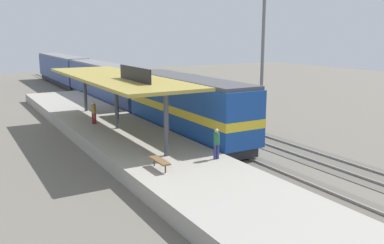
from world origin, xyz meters
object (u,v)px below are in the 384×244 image
at_px(locomotive, 187,107).
at_px(light_mast, 264,24).
at_px(freight_car, 201,98).
at_px(passenger_carriage_front, 107,83).
at_px(person_waiting, 94,111).
at_px(platform_bench, 160,161).
at_px(person_walking, 216,142).
at_px(passenger_carriage_rear, 62,69).

bearing_deg(locomotive, light_mast, 7.47).
distance_m(freight_car, light_mast, 8.45).
bearing_deg(passenger_carriage_front, person_waiting, -112.46).
relative_size(locomotive, light_mast, 1.23).
height_order(platform_bench, passenger_carriage_front, passenger_carriage_front).
bearing_deg(person_waiting, platform_bench, -91.90).
xyz_separation_m(freight_car, person_waiting, (-10.19, -1.00, -0.12)).
bearing_deg(person_walking, freight_car, 61.88).
height_order(passenger_carriage_front, person_waiting, passenger_carriage_front).
bearing_deg(person_walking, platform_bench, -179.04).
xyz_separation_m(freight_car, light_mast, (3.20, -4.45, 6.43)).
bearing_deg(light_mast, platform_bench, -147.05).
bearing_deg(person_walking, person_waiting, 103.94).
relative_size(passenger_carriage_front, passenger_carriage_rear, 1.00).
height_order(passenger_carriage_front, freight_car, passenger_carriage_front).
relative_size(light_mast, person_waiting, 6.84).
xyz_separation_m(locomotive, passenger_carriage_front, (0.00, 18.00, -0.10)).
bearing_deg(freight_car, light_mast, -54.29).
bearing_deg(freight_car, person_waiting, -174.40).
bearing_deg(platform_bench, person_waiting, 88.10).
height_order(platform_bench, locomotive, locomotive).
distance_m(freight_car, person_walking, 15.12).
xyz_separation_m(platform_bench, person_walking, (3.47, 0.06, 0.51)).
bearing_deg(platform_bench, freight_car, 51.65).
distance_m(platform_bench, light_mast, 17.89).
xyz_separation_m(passenger_carriage_front, light_mast, (7.80, -16.98, 6.08)).
bearing_deg(freight_car, platform_bench, -128.35).
xyz_separation_m(platform_bench, locomotive, (6.00, 7.92, 1.07)).
bearing_deg(freight_car, locomotive, -130.04).
bearing_deg(locomotive, passenger_carriage_front, 90.00).
distance_m(locomotive, passenger_carriage_front, 18.00).
relative_size(platform_bench, passenger_carriage_rear, 0.08).
height_order(platform_bench, person_walking, person_walking).
distance_m(platform_bench, person_waiting, 12.41).
xyz_separation_m(light_mast, person_waiting, (-13.39, 3.45, -6.54)).
relative_size(locomotive, person_walking, 8.44).
height_order(passenger_carriage_front, light_mast, light_mast).
distance_m(locomotive, passenger_carriage_rear, 38.80).
bearing_deg(platform_bench, locomotive, 52.86).
height_order(person_waiting, person_walking, same).
bearing_deg(freight_car, passenger_carriage_front, 110.17).
xyz_separation_m(locomotive, person_walking, (-2.53, -7.86, -0.56)).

